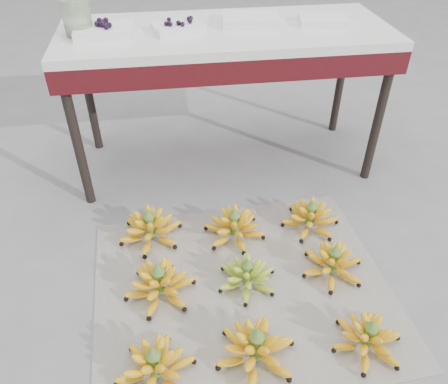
{
  "coord_description": "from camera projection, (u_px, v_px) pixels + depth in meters",
  "views": [
    {
      "loc": [
        -0.35,
        -1.15,
        1.49
      ],
      "look_at": [
        -0.12,
        0.39,
        0.27
      ],
      "focal_mm": 35.0,
      "sensor_mm": 36.0,
      "label": 1
    }
  ],
  "objects": [
    {
      "name": "ground",
      "position": [
        265.0,
        295.0,
        1.86
      ],
      "size": [
        60.0,
        60.0,
        0.0
      ],
      "primitive_type": "plane",
      "color": "slate",
      "rests_on": "ground"
    },
    {
      "name": "newspaper_mat",
      "position": [
        243.0,
        288.0,
        1.88
      ],
      "size": [
        1.31,
        1.12,
        0.01
      ],
      "primitive_type": "cube",
      "rotation": [
        0.0,
        0.0,
        0.05
      ],
      "color": "white",
      "rests_on": "ground"
    },
    {
      "name": "bunch_front_left",
      "position": [
        155.0,
        367.0,
        1.53
      ],
      "size": [
        0.3,
        0.3,
        0.17
      ],
      "rotation": [
        0.0,
        0.0,
        -0.04
      ],
      "color": "yellow",
      "rests_on": "newspaper_mat"
    },
    {
      "name": "bunch_front_center",
      "position": [
        256.0,
        349.0,
        1.58
      ],
      "size": [
        0.36,
        0.36,
        0.18
      ],
      "rotation": [
        0.0,
        0.0,
        -0.24
      ],
      "color": "yellow",
      "rests_on": "newspaper_mat"
    },
    {
      "name": "bunch_front_right",
      "position": [
        368.0,
        338.0,
        1.62
      ],
      "size": [
        0.35,
        0.35,
        0.16
      ],
      "rotation": [
        0.0,
        0.0,
        -0.42
      ],
      "color": "yellow",
      "rests_on": "newspaper_mat"
    },
    {
      "name": "bunch_mid_left",
      "position": [
        160.0,
        284.0,
        1.82
      ],
      "size": [
        0.3,
        0.3,
        0.18
      ],
      "rotation": [
        0.0,
        0.0,
        0.0
      ],
      "color": "yellow",
      "rests_on": "newspaper_mat"
    },
    {
      "name": "bunch_mid_center",
      "position": [
        247.0,
        276.0,
        1.86
      ],
      "size": [
        0.28,
        0.28,
        0.16
      ],
      "rotation": [
        0.0,
        0.0,
        0.08
      ],
      "color": "#8BAC2A",
      "rests_on": "newspaper_mat"
    },
    {
      "name": "bunch_mid_right",
      "position": [
        333.0,
        263.0,
        1.92
      ],
      "size": [
        0.35,
        0.35,
        0.17
      ],
      "rotation": [
        0.0,
        0.0,
        -0.32
      ],
      "color": "yellow",
      "rests_on": "newspaper_mat"
    },
    {
      "name": "bunch_back_left",
      "position": [
        150.0,
        228.0,
        2.09
      ],
      "size": [
        0.37,
        0.37,
        0.18
      ],
      "rotation": [
        0.0,
        0.0,
        0.26
      ],
      "color": "yellow",
      "rests_on": "newspaper_mat"
    },
    {
      "name": "bunch_back_center",
      "position": [
        234.0,
        227.0,
        2.1
      ],
      "size": [
        0.35,
        0.35,
        0.18
      ],
      "rotation": [
        0.0,
        0.0,
        0.25
      ],
      "color": "yellow",
      "rests_on": "newspaper_mat"
    },
    {
      "name": "bunch_back_right",
      "position": [
        311.0,
        218.0,
        2.15
      ],
      "size": [
        0.34,
        0.34,
        0.17
      ],
      "rotation": [
        0.0,
        0.0,
        -0.26
      ],
      "color": "yellow",
      "rests_on": "newspaper_mat"
    },
    {
      "name": "vendor_table",
      "position": [
        226.0,
        46.0,
        2.23
      ],
      "size": [
        1.66,
        0.66,
        0.8
      ],
      "color": "black",
      "rests_on": "ground"
    },
    {
      "name": "tray_far_left",
      "position": [
        104.0,
        31.0,
        2.06
      ],
      "size": [
        0.28,
        0.2,
        0.07
      ],
      "color": "white",
      "rests_on": "vendor_table"
    },
    {
      "name": "tray_left",
      "position": [
        178.0,
        27.0,
        2.11
      ],
      "size": [
        0.27,
        0.22,
        0.06
      ],
      "color": "white",
      "rests_on": "vendor_table"
    },
    {
      "name": "tray_right",
      "position": [
        251.0,
        20.0,
        2.2
      ],
      "size": [
        0.31,
        0.24,
        0.04
      ],
      "color": "white",
      "rests_on": "vendor_table"
    },
    {
      "name": "tray_far_right",
      "position": [
        323.0,
        21.0,
        2.2
      ],
      "size": [
        0.26,
        0.21,
        0.04
      ],
      "color": "white",
      "rests_on": "vendor_table"
    },
    {
      "name": "glass_jar",
      "position": [
        77.0,
        17.0,
        2.03
      ],
      "size": [
        0.17,
        0.17,
        0.17
      ],
      "primitive_type": "cylinder",
      "rotation": [
        0.0,
        0.0,
        0.37
      ],
      "color": "beige",
      "rests_on": "vendor_table"
    }
  ]
}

